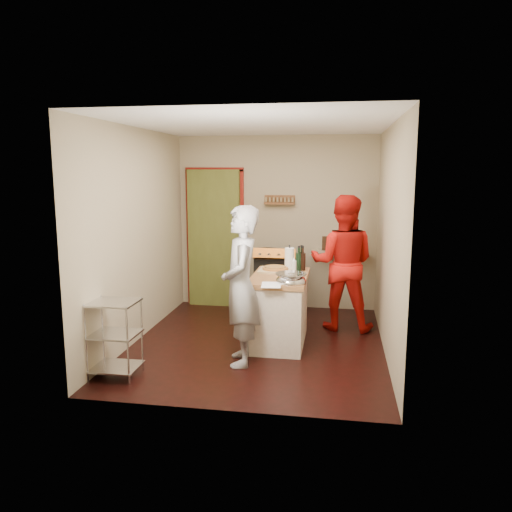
# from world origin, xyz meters

# --- Properties ---
(floor) EXTENTS (3.50, 3.50, 0.00)m
(floor) POSITION_xyz_m (0.00, 0.00, 0.00)
(floor) COLOR black
(floor) RESTS_ON ground
(back_wall) EXTENTS (3.00, 0.44, 2.60)m
(back_wall) POSITION_xyz_m (-0.64, 1.78, 1.13)
(back_wall) COLOR gray
(back_wall) RESTS_ON ground
(left_wall) EXTENTS (0.04, 3.50, 2.60)m
(left_wall) POSITION_xyz_m (-1.50, 0.00, 1.30)
(left_wall) COLOR gray
(left_wall) RESTS_ON ground
(right_wall) EXTENTS (0.04, 3.50, 2.60)m
(right_wall) POSITION_xyz_m (1.50, 0.00, 1.30)
(right_wall) COLOR gray
(right_wall) RESTS_ON ground
(ceiling) EXTENTS (3.00, 3.50, 0.02)m
(ceiling) POSITION_xyz_m (0.00, 0.00, 2.61)
(ceiling) COLOR white
(ceiling) RESTS_ON back_wall
(stove) EXTENTS (0.60, 0.63, 1.00)m
(stove) POSITION_xyz_m (0.05, 1.42, 0.45)
(stove) COLOR black
(stove) RESTS_ON ground
(wire_shelving) EXTENTS (0.48, 0.40, 0.80)m
(wire_shelving) POSITION_xyz_m (-1.28, -1.20, 0.44)
(wire_shelving) COLOR silver
(wire_shelving) RESTS_ON ground
(island) EXTENTS (0.67, 1.24, 1.15)m
(island) POSITION_xyz_m (0.26, 0.08, 0.45)
(island) COLOR beige
(island) RESTS_ON ground
(person_stripe) EXTENTS (0.54, 0.70, 1.72)m
(person_stripe) POSITION_xyz_m (-0.08, -0.63, 0.86)
(person_stripe) COLOR #B8B9BD
(person_stripe) RESTS_ON ground
(person_red) EXTENTS (0.92, 0.75, 1.78)m
(person_red) POSITION_xyz_m (1.00, 0.79, 0.89)
(person_red) COLOR #B5120C
(person_red) RESTS_ON ground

